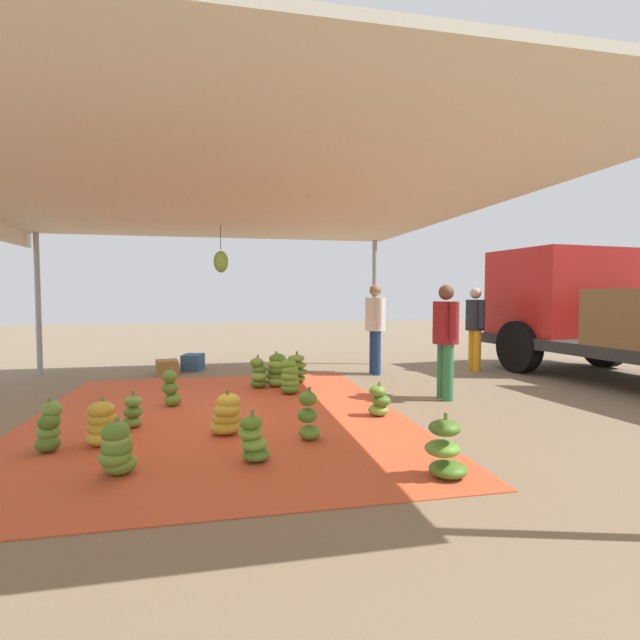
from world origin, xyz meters
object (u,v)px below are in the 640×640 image
object	(u,v)px
banana_bunch_7	(171,390)
banana_bunch_9	(259,374)
banana_bunch_2	(49,428)
banana_bunch_10	(277,371)
banana_bunch_12	(379,402)
worker_2	(375,322)
banana_bunch_8	(227,415)
worker_0	(446,333)
banana_bunch_1	(253,440)
crate_1	(167,367)
banana_bunch_3	(102,424)
banana_bunch_11	(132,413)
banana_bunch_4	(297,369)
crate_0	(193,362)
banana_bunch_5	(290,377)
worker_1	(475,322)
banana_bunch_0	(445,451)
banana_bunch_13	(117,450)
banana_bunch_6	(308,417)

from	to	relation	value
banana_bunch_7	banana_bunch_9	xyz separation A→B (m)	(-1.01, 1.25, -0.00)
banana_bunch_2	banana_bunch_10	distance (m)	3.74
banana_bunch_12	worker_2	distance (m)	3.25
banana_bunch_8	worker_0	size ratio (longest dim) A/B	0.29
banana_bunch_1	banana_bunch_7	bearing A→B (deg)	-158.31
banana_bunch_8	crate_1	xyz separation A→B (m)	(-4.18, -1.04, -0.08)
banana_bunch_3	banana_bunch_11	bearing A→B (deg)	162.63
banana_bunch_4	banana_bunch_11	distance (m)	3.29
worker_0	crate_0	bearing A→B (deg)	-133.47
banana_bunch_3	banana_bunch_9	size ratio (longest dim) A/B	0.89
banana_bunch_5	banana_bunch_9	world-z (taller)	banana_bunch_5
worker_1	banana_bunch_4	bearing A→B (deg)	-81.77
banana_bunch_1	banana_bunch_5	distance (m)	2.91
worker_0	banana_bunch_7	bearing A→B (deg)	-94.87
banana_bunch_1	banana_bunch_7	size ratio (longest dim) A/B	0.89
banana_bunch_7	worker_1	xyz separation A→B (m)	(-1.93, 5.60, 0.72)
banana_bunch_1	crate_0	distance (m)	5.59
banana_bunch_1	banana_bunch_3	bearing A→B (deg)	-118.38
banana_bunch_8	banana_bunch_7	bearing A→B (deg)	-153.64
banana_bunch_12	crate_0	xyz separation A→B (m)	(-4.24, -2.46, -0.03)
banana_bunch_9	banana_bunch_5	bearing A→B (deg)	37.91
banana_bunch_0	banana_bunch_4	distance (m)	4.49
banana_bunch_3	banana_bunch_9	bearing A→B (deg)	145.61
crate_1	banana_bunch_12	bearing A→B (deg)	37.48
banana_bunch_9	banana_bunch_13	bearing A→B (deg)	-22.77
banana_bunch_4	banana_bunch_7	size ratio (longest dim) A/B	1.01
banana_bunch_11	banana_bunch_12	xyz separation A→B (m)	(0.08, 2.90, 0.01)
banana_bunch_11	banana_bunch_5	bearing A→B (deg)	125.69
banana_bunch_3	banana_bunch_12	world-z (taller)	banana_bunch_3
banana_bunch_7	crate_0	world-z (taller)	banana_bunch_7
banana_bunch_8	banana_bunch_9	xyz separation A→B (m)	(-2.45, 0.54, 0.02)
banana_bunch_4	banana_bunch_13	distance (m)	4.41
banana_bunch_2	banana_bunch_6	world-z (taller)	banana_bunch_6
banana_bunch_1	banana_bunch_12	size ratio (longest dim) A/B	1.10
banana_bunch_9	banana_bunch_3	bearing A→B (deg)	-34.39
crate_1	banana_bunch_5	bearing A→B (deg)	41.53
banana_bunch_1	banana_bunch_10	size ratio (longest dim) A/B	0.82
banana_bunch_8	banana_bunch_10	size ratio (longest dim) A/B	0.83
banana_bunch_6	banana_bunch_10	xyz separation A→B (m)	(-2.92, 0.02, 0.02)
banana_bunch_9	banana_bunch_10	bearing A→B (deg)	104.60
banana_bunch_10	crate_0	world-z (taller)	banana_bunch_10
worker_2	crate_0	xyz separation A→B (m)	(-1.24, -3.41, -0.84)
banana_bunch_4	banana_bunch_10	world-z (taller)	banana_bunch_10
banana_bunch_2	banana_bunch_10	bearing A→B (deg)	137.64
worker_1	crate_1	xyz separation A→B (m)	(-0.81, -5.93, -0.83)
banana_bunch_7	banana_bunch_6	bearing A→B (deg)	40.06
banana_bunch_11	banana_bunch_13	bearing A→B (deg)	4.95
banana_bunch_9	banana_bunch_8	bearing A→B (deg)	-12.49
worker_2	crate_1	bearing A→B (deg)	-101.61
banana_bunch_13	banana_bunch_12	bearing A→B (deg)	116.70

